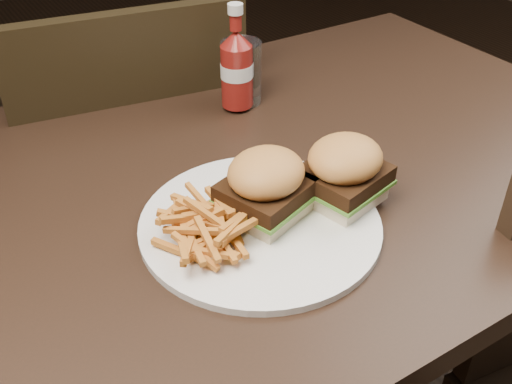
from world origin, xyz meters
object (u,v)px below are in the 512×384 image
chair_far (129,186)px  plate (260,224)px  dining_table (275,170)px  tumbler (241,72)px  ketchup_bottle (237,76)px

chair_far → plate: size_ratio=1.43×
dining_table → chair_far: dining_table is taller
dining_table → tumbler: size_ratio=10.93×
chair_far → tumbler: bearing=122.2°
plate → tumbler: bearing=62.8°
plate → ketchup_bottle: bearing=64.5°
plate → dining_table: bearing=49.5°
dining_table → ketchup_bottle: size_ratio=11.19×
plate → ketchup_bottle: 0.34m
ketchup_bottle → tumbler: bearing=41.5°
dining_table → tumbler: (0.06, 0.19, 0.08)m
chair_far → tumbler: size_ratio=4.09×
chair_far → ketchup_bottle: 0.51m
chair_far → ketchup_bottle: ketchup_bottle is taller
ketchup_bottle → plate: bearing=-115.5°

